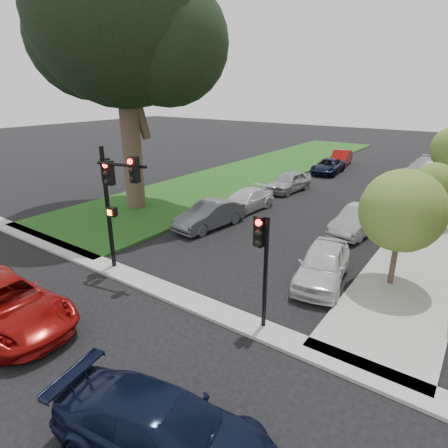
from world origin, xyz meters
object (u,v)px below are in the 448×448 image
Objects in this scene: small_tree_b at (433,185)px; car_cross_far at (163,430)px; eucalyptus at (120,13)px; traffic_signal_secondary at (262,252)px; traffic_signal_main at (113,188)px; car_parked_0 at (323,264)px; car_parked_3 at (406,179)px; car_parked_7 at (289,182)px; car_parked_9 at (341,158)px; car_parked_1 at (358,220)px; car_parked_8 at (328,166)px; car_parked_2 at (383,202)px; car_parked_4 at (424,167)px; car_parked_5 at (210,215)px; small_tree_a at (402,211)px; car_cross_near at (3,305)px; car_parked_6 at (246,200)px.

car_cross_far is at bearing -96.42° from small_tree_b.
traffic_signal_secondary is (13.13, -6.52, -8.53)m from eucalyptus.
traffic_signal_main is 8.80m from car_parked_0.
car_parked_3 is 0.94× the size of car_parked_7.
car_parked_9 is at bearing 1.63° from car_cross_far.
car_parked_8 is at bearing 123.64° from car_parked_1.
car_parked_0 is 13.98m from car_parked_7.
car_parked_9 is (5.95, 21.65, -10.44)m from eucalyptus.
traffic_signal_main is at bearing -122.15° from car_parked_2.
car_parked_8 is (-0.02, 23.72, -2.95)m from traffic_signal_main.
eucalyptus is 11.81m from traffic_signal_main.
car_parked_8 is (-7.31, -3.68, -0.15)m from car_parked_4.
traffic_signal_secondary is at bearing -35.55° from car_parked_5.
small_tree_a reaches higher than car_parked_7.
small_tree_a is 0.89× the size of traffic_signal_main.
traffic_signal_secondary is 8.47m from car_cross_near.
eucalyptus is 3.55× the size of small_tree_a.
car_parked_9 is at bearing 95.12° from car_parked_6.
car_parked_6 is (-7.05, -11.90, -0.03)m from car_parked_3.
car_parked_0 reaches higher than car_parked_3.
eucalyptus is 3.39× the size of car_parked_2.
eucalyptus is at bearing -144.82° from car_parked_6.
car_parked_9 is at bearing 118.62° from car_parked_1.
traffic_signal_secondary is 24.81m from car_parked_8.
eucalyptus is 3.64× the size of car_parked_9.
car_parked_5 reaches higher than car_parked_8.
car_cross_near is at bearing -84.59° from car_parked_6.
small_tree_b is at bearing -77.15° from car_parked_3.
car_parked_7 is (0.07, 9.62, 0.01)m from car_parked_5.
car_parked_8 is at bearing 90.06° from traffic_signal_main.
car_parked_7 is (-6.87, 5.72, 0.02)m from car_parked_1.
traffic_signal_main is at bearing -162.23° from car_parked_0.
traffic_signal_secondary is at bearing -56.15° from car_cross_near.
car_cross_near is at bearing -60.50° from eucalyptus.
car_parked_6 is at bearing -105.72° from car_parked_4.
small_tree_a is 1.14× the size of car_parked_3.
small_tree_b is 0.94× the size of traffic_signal_secondary.
traffic_signal_secondary is (6.82, -0.04, -0.94)m from traffic_signal_main.
car_parked_7 is at bearing 166.46° from small_tree_b.
car_cross_far is (13.79, -11.59, -10.47)m from eucalyptus.
small_tree_b is at bearing 43.83° from car_parked_5.
car_parked_6 is (-7.12, -4.55, -0.02)m from car_parked_2.
eucalyptus reaches higher than car_parked_0.
car_parked_6 is (-9.77, 4.79, -2.41)m from small_tree_a.
traffic_signal_main is at bearing -97.56° from car_parked_9.
car_parked_9 is at bearing 113.57° from small_tree_a.
small_tree_b is at bearing 78.53° from traffic_signal_secondary.
small_tree_b reaches higher than car_parked_1.
car_parked_1 is (13.11, 3.76, -10.47)m from eucalyptus.
car_parked_5 is at bearing -0.08° from car_cross_near.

